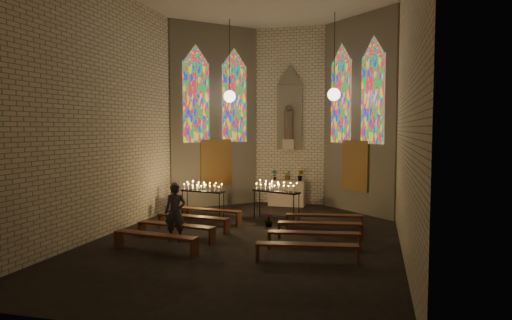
# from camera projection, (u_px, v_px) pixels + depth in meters

# --- Properties ---
(floor) EXTENTS (12.00, 12.00, 0.00)m
(floor) POSITION_uv_depth(u_px,v_px,m) (250.00, 238.00, 12.62)
(floor) COLOR black
(floor) RESTS_ON ground
(room) EXTENTS (8.22, 12.43, 7.00)m
(room) POSITION_uv_depth(u_px,v_px,m) (276.00, 108.00, 15.61)
(room) COLOR beige
(room) RESTS_ON ground
(altar) EXTENTS (1.40, 0.60, 1.00)m
(altar) POSITION_uv_depth(u_px,v_px,m) (287.00, 193.00, 17.84)
(altar) COLOR beige
(altar) RESTS_ON ground
(flower_vase_left) EXTENTS (0.22, 0.15, 0.39)m
(flower_vase_left) POSITION_uv_depth(u_px,v_px,m) (275.00, 175.00, 17.87)
(flower_vase_left) COLOR #4C723F
(flower_vase_left) RESTS_ON altar
(flower_vase_center) EXTENTS (0.41, 0.37, 0.39)m
(flower_vase_center) POSITION_uv_depth(u_px,v_px,m) (288.00, 175.00, 17.84)
(flower_vase_center) COLOR #4C723F
(flower_vase_center) RESTS_ON altar
(flower_vase_right) EXTENTS (0.27, 0.23, 0.43)m
(flower_vase_right) POSITION_uv_depth(u_px,v_px,m) (300.00, 175.00, 17.57)
(flower_vase_right) COLOR #4C723F
(flower_vase_right) RESTS_ON altar
(aisle_flower_pot) EXTENTS (0.32, 0.32, 0.43)m
(aisle_flower_pot) POSITION_uv_depth(u_px,v_px,m) (269.00, 220.00, 14.05)
(aisle_flower_pot) COLOR #4C723F
(aisle_flower_pot) RESTS_ON ground
(votive_stand_left) EXTENTS (1.60, 0.65, 1.14)m
(votive_stand_left) POSITION_uv_depth(u_px,v_px,m) (203.00, 189.00, 15.48)
(votive_stand_left) COLOR black
(votive_stand_left) RESTS_ON ground
(votive_stand_right) EXTENTS (1.69, 0.99, 1.22)m
(votive_stand_right) POSITION_uv_depth(u_px,v_px,m) (276.00, 189.00, 14.94)
(votive_stand_right) COLOR black
(votive_stand_right) RESTS_ON ground
(pew_left_0) EXTENTS (2.32, 0.65, 0.44)m
(pew_left_0) POSITION_uv_depth(u_px,v_px,m) (207.00, 211.00, 14.67)
(pew_left_0) COLOR #552918
(pew_left_0) RESTS_ON ground
(pew_right_0) EXTENTS (2.32, 0.65, 0.44)m
(pew_right_0) POSITION_uv_depth(u_px,v_px,m) (324.00, 217.00, 13.72)
(pew_right_0) COLOR #552918
(pew_right_0) RESTS_ON ground
(pew_left_1) EXTENTS (2.32, 0.65, 0.44)m
(pew_left_1) POSITION_uv_depth(u_px,v_px,m) (193.00, 218.00, 13.51)
(pew_left_1) COLOR #552918
(pew_left_1) RESTS_ON ground
(pew_right_1) EXTENTS (2.32, 0.65, 0.44)m
(pew_right_1) POSITION_uv_depth(u_px,v_px,m) (320.00, 225.00, 12.56)
(pew_right_1) COLOR #552918
(pew_right_1) RESTS_ON ground
(pew_left_2) EXTENTS (2.32, 0.65, 0.44)m
(pew_left_2) POSITION_uv_depth(u_px,v_px,m) (176.00, 227.00, 12.36)
(pew_left_2) COLOR #552918
(pew_left_2) RESTS_ON ground
(pew_right_2) EXTENTS (2.32, 0.65, 0.44)m
(pew_right_2) POSITION_uv_depth(u_px,v_px,m) (314.00, 235.00, 11.41)
(pew_right_2) COLOR #552918
(pew_right_2) RESTS_ON ground
(pew_left_3) EXTENTS (2.32, 0.65, 0.44)m
(pew_left_3) POSITION_uv_depth(u_px,v_px,m) (155.00, 237.00, 11.20)
(pew_left_3) COLOR #552918
(pew_left_3) RESTS_ON ground
(pew_right_3) EXTENTS (2.32, 0.65, 0.44)m
(pew_right_3) POSITION_uv_depth(u_px,v_px,m) (307.00, 247.00, 10.25)
(pew_right_3) COLOR #552918
(pew_right_3) RESTS_ON ground
(visitor) EXTENTS (0.62, 0.46, 1.56)m
(visitor) POSITION_uv_depth(u_px,v_px,m) (175.00, 212.00, 12.22)
(visitor) COLOR #474750
(visitor) RESTS_ON ground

